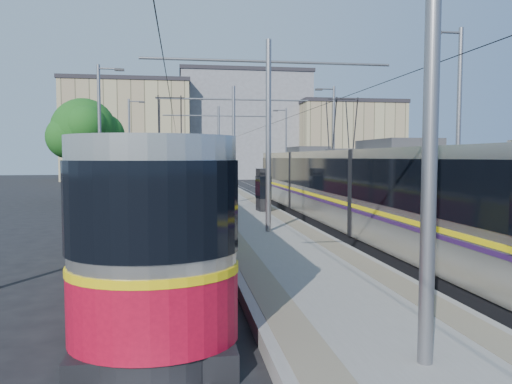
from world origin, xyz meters
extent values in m
plane|color=black|center=(0.00, 0.00, 0.00)|extent=(160.00, 160.00, 0.00)
cube|color=gray|center=(0.00, 17.00, 0.15)|extent=(4.00, 50.00, 0.30)
cube|color=gray|center=(-1.45, 17.00, 0.30)|extent=(0.70, 50.00, 0.01)
cube|color=gray|center=(1.45, 17.00, 0.30)|extent=(0.70, 50.00, 0.01)
cube|color=gray|center=(-4.32, 17.00, 0.01)|extent=(0.07, 70.00, 0.03)
cube|color=gray|center=(-2.88, 17.00, 0.01)|extent=(0.07, 70.00, 0.03)
cube|color=gray|center=(2.88, 17.00, 0.01)|extent=(0.07, 70.00, 0.03)
cube|color=gray|center=(4.32, 17.00, 0.01)|extent=(0.07, 70.00, 0.03)
cube|color=silver|center=(-3.60, -3.00, 0.01)|extent=(1.20, 5.00, 0.01)
cube|color=black|center=(-3.60, 11.03, 0.20)|extent=(2.30, 29.32, 0.40)
cube|color=#BDB7AD|center=(-3.60, 11.03, 1.85)|extent=(2.40, 27.72, 2.90)
cube|color=black|center=(-3.60, 11.03, 2.35)|extent=(2.43, 27.72, 1.30)
cube|color=#D7B80B|center=(-3.60, 11.03, 1.45)|extent=(2.43, 27.72, 0.12)
cube|color=#AA0923|center=(-3.60, 11.03, 0.95)|extent=(2.42, 27.72, 1.10)
cube|color=#2D2D30|center=(-3.60, 11.03, 3.45)|extent=(1.68, 3.00, 0.30)
cube|color=black|center=(3.60, 10.52, 0.20)|extent=(2.30, 27.48, 0.40)
cube|color=beige|center=(3.60, 10.52, 1.85)|extent=(2.40, 25.88, 2.90)
cube|color=black|center=(3.60, 10.52, 2.35)|extent=(2.43, 25.88, 1.30)
cube|color=yellow|center=(3.60, 10.52, 1.45)|extent=(2.43, 25.88, 0.12)
cube|color=#31154A|center=(3.60, 10.52, 1.30)|extent=(2.43, 25.88, 0.10)
cube|color=#2D2D30|center=(3.60, 10.52, 3.45)|extent=(1.68, 3.00, 0.30)
cylinder|color=slate|center=(0.00, -4.00, 3.80)|extent=(0.20, 0.20, 7.00)
cylinder|color=slate|center=(0.00, 8.00, 3.80)|extent=(0.20, 0.20, 7.00)
cylinder|color=slate|center=(0.00, 8.00, 6.50)|extent=(9.20, 0.10, 0.10)
cylinder|color=slate|center=(0.00, 20.00, 3.80)|extent=(0.20, 0.20, 7.00)
cylinder|color=slate|center=(0.00, 20.00, 6.50)|extent=(9.20, 0.10, 0.10)
cylinder|color=slate|center=(0.00, 32.00, 3.80)|extent=(0.20, 0.20, 7.00)
cylinder|color=slate|center=(0.00, 32.00, 6.50)|extent=(9.20, 0.10, 0.10)
cylinder|color=black|center=(-3.60, 17.00, 5.55)|extent=(0.02, 70.00, 0.02)
cylinder|color=black|center=(3.60, 17.00, 5.55)|extent=(0.02, 70.00, 0.02)
cylinder|color=slate|center=(-7.50, 18.00, 4.00)|extent=(0.18, 0.18, 8.00)
cube|color=#2D2D30|center=(-6.40, 18.00, 7.75)|extent=(0.50, 0.22, 0.12)
cylinder|color=slate|center=(-7.50, 34.00, 4.00)|extent=(0.18, 0.18, 8.00)
cube|color=#2D2D30|center=(-6.40, 34.00, 7.75)|extent=(0.50, 0.22, 0.12)
cylinder|color=slate|center=(7.50, 8.00, 4.00)|extent=(0.18, 0.18, 8.00)
cube|color=#2D2D30|center=(6.40, 8.00, 7.75)|extent=(0.50, 0.22, 0.12)
cylinder|color=slate|center=(7.50, 24.00, 4.00)|extent=(0.18, 0.18, 8.00)
cube|color=#2D2D30|center=(6.40, 24.00, 7.75)|extent=(0.50, 0.22, 0.12)
cylinder|color=slate|center=(7.50, 40.00, 4.00)|extent=(0.18, 0.18, 8.00)
cube|color=#2D2D30|center=(6.40, 40.00, 7.75)|extent=(0.50, 0.22, 0.12)
cube|color=black|center=(0.98, 14.99, 1.38)|extent=(0.65, 0.99, 2.16)
cube|color=black|center=(0.98, 14.99, 1.52)|extent=(0.69, 1.03, 1.13)
cylinder|color=#382314|center=(-9.70, 25.59, 1.46)|extent=(0.40, 0.40, 2.93)
sphere|color=#154413|center=(-9.70, 25.59, 4.85)|extent=(4.39, 4.39, 4.39)
sphere|color=#154413|center=(-8.60, 26.32, 4.58)|extent=(3.11, 3.11, 3.11)
cube|color=tan|center=(-10.00, 60.00, 6.33)|extent=(16.00, 12.00, 12.65)
cube|color=#262328|center=(-10.00, 60.00, 12.90)|extent=(16.32, 12.24, 0.50)
cube|color=gray|center=(6.00, 64.00, 7.35)|extent=(18.00, 14.00, 14.71)
cube|color=#262328|center=(6.00, 64.00, 14.96)|extent=(18.36, 14.28, 0.50)
cube|color=tan|center=(20.00, 58.00, 5.14)|extent=(14.00, 10.00, 10.27)
cube|color=#262328|center=(20.00, 58.00, 10.52)|extent=(14.28, 10.20, 0.50)
camera|label=1|loc=(-3.20, -10.07, 3.04)|focal=35.00mm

